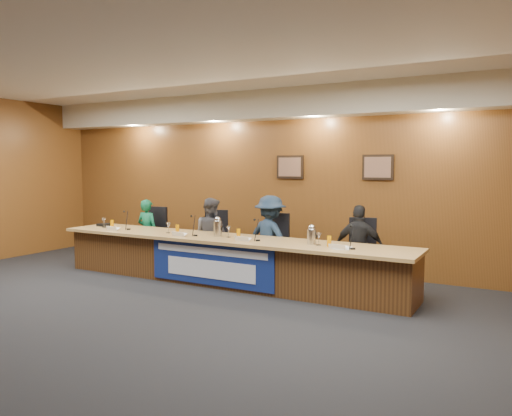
# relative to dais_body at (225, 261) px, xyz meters

# --- Properties ---
(floor) EXTENTS (10.00, 10.00, 0.00)m
(floor) POSITION_rel_dais_body_xyz_m (0.00, -2.40, -0.35)
(floor) COLOR black
(floor) RESTS_ON ground
(ceiling) EXTENTS (10.00, 8.00, 0.04)m
(ceiling) POSITION_rel_dais_body_xyz_m (0.00, -2.40, 2.85)
(ceiling) COLOR silver
(ceiling) RESTS_ON wall_back
(wall_back) EXTENTS (10.00, 0.04, 3.20)m
(wall_back) POSITION_rel_dais_body_xyz_m (0.00, 1.60, 1.25)
(wall_back) COLOR brown
(wall_back) RESTS_ON floor
(soffit) EXTENTS (10.00, 0.50, 0.50)m
(soffit) POSITION_rel_dais_body_xyz_m (0.00, 1.35, 2.60)
(soffit) COLOR beige
(soffit) RESTS_ON wall_back
(dais_body) EXTENTS (6.00, 0.80, 0.70)m
(dais_body) POSITION_rel_dais_body_xyz_m (0.00, 0.00, 0.00)
(dais_body) COLOR #4B2C13
(dais_body) RESTS_ON floor
(dais_top) EXTENTS (6.10, 0.95, 0.05)m
(dais_top) POSITION_rel_dais_body_xyz_m (0.00, -0.05, 0.38)
(dais_top) COLOR #A98148
(dais_top) RESTS_ON dais_body
(banner) EXTENTS (2.20, 0.02, 0.65)m
(banner) POSITION_rel_dais_body_xyz_m (0.00, -0.41, 0.03)
(banner) COLOR navy
(banner) RESTS_ON dais_body
(banner_text_upper) EXTENTS (2.00, 0.01, 0.10)m
(banner_text_upper) POSITION_rel_dais_body_xyz_m (0.00, -0.43, 0.23)
(banner_text_upper) COLOR silver
(banner_text_upper) RESTS_ON banner
(banner_text_lower) EXTENTS (1.60, 0.01, 0.28)m
(banner_text_lower) POSITION_rel_dais_body_xyz_m (0.00, -0.43, -0.05)
(banner_text_lower) COLOR silver
(banner_text_lower) RESTS_ON banner
(wall_photo_left) EXTENTS (0.52, 0.04, 0.42)m
(wall_photo_left) POSITION_rel_dais_body_xyz_m (0.40, 1.57, 1.50)
(wall_photo_left) COLOR black
(wall_photo_left) RESTS_ON wall_back
(wall_photo_right) EXTENTS (0.52, 0.04, 0.42)m
(wall_photo_right) POSITION_rel_dais_body_xyz_m (2.00, 1.57, 1.50)
(wall_photo_right) COLOR black
(wall_photo_right) RESTS_ON wall_back
(panelist_a) EXTENTS (0.45, 0.30, 1.24)m
(panelist_a) POSITION_rel_dais_body_xyz_m (-2.12, 0.58, 0.27)
(panelist_a) COLOR #0D5535
(panelist_a) RESTS_ON floor
(panelist_b) EXTENTS (0.71, 0.59, 1.31)m
(panelist_b) POSITION_rel_dais_body_xyz_m (-0.67, 0.58, 0.31)
(panelist_b) COLOR #444348
(panelist_b) RESTS_ON floor
(panelist_c) EXTENTS (1.00, 0.72, 1.39)m
(panelist_c) POSITION_rel_dais_body_xyz_m (0.51, 0.58, 0.34)
(panelist_c) COLOR #18293E
(panelist_c) RESTS_ON floor
(panelist_d) EXTENTS (0.79, 0.39, 1.29)m
(panelist_d) POSITION_rel_dais_body_xyz_m (2.02, 0.58, 0.30)
(panelist_d) COLOR black
(panelist_d) RESTS_ON floor
(office_chair_a) EXTENTS (0.49, 0.49, 0.08)m
(office_chair_a) POSITION_rel_dais_body_xyz_m (-2.12, 0.68, 0.13)
(office_chair_a) COLOR black
(office_chair_a) RESTS_ON floor
(office_chair_b) EXTENTS (0.63, 0.63, 0.08)m
(office_chair_b) POSITION_rel_dais_body_xyz_m (-0.67, 0.68, 0.13)
(office_chair_b) COLOR black
(office_chair_b) RESTS_ON floor
(office_chair_c) EXTENTS (0.54, 0.54, 0.08)m
(office_chair_c) POSITION_rel_dais_body_xyz_m (0.51, 0.68, 0.13)
(office_chair_c) COLOR black
(office_chair_c) RESTS_ON floor
(office_chair_d) EXTENTS (0.57, 0.57, 0.08)m
(office_chair_d) POSITION_rel_dais_body_xyz_m (2.02, 0.68, 0.13)
(office_chair_d) COLOR black
(office_chair_d) RESTS_ON floor
(nameplate_a) EXTENTS (0.24, 0.08, 0.10)m
(nameplate_a) POSITION_rel_dais_body_xyz_m (-2.13, -0.33, 0.45)
(nameplate_a) COLOR white
(nameplate_a) RESTS_ON dais_top
(microphone_a) EXTENTS (0.07, 0.07, 0.02)m
(microphone_a) POSITION_rel_dais_body_xyz_m (-1.94, -0.11, 0.41)
(microphone_a) COLOR black
(microphone_a) RESTS_ON dais_top
(juice_glass_a) EXTENTS (0.06, 0.06, 0.15)m
(juice_glass_a) POSITION_rel_dais_body_xyz_m (-2.34, -0.10, 0.47)
(juice_glass_a) COLOR orange
(juice_glass_a) RESTS_ON dais_top
(water_glass_a) EXTENTS (0.08, 0.08, 0.18)m
(water_glass_a) POSITION_rel_dais_body_xyz_m (-2.52, -0.13, 0.49)
(water_glass_a) COLOR silver
(water_glass_a) RESTS_ON dais_top
(nameplate_b) EXTENTS (0.24, 0.08, 0.10)m
(nameplate_b) POSITION_rel_dais_body_xyz_m (-0.68, -0.33, 0.45)
(nameplate_b) COLOR white
(nameplate_b) RESTS_ON dais_top
(microphone_b) EXTENTS (0.07, 0.07, 0.02)m
(microphone_b) POSITION_rel_dais_body_xyz_m (-0.45, -0.17, 0.41)
(microphone_b) COLOR black
(microphone_b) RESTS_ON dais_top
(juice_glass_b) EXTENTS (0.06, 0.06, 0.15)m
(juice_glass_b) POSITION_rel_dais_body_xyz_m (-0.88, -0.09, 0.47)
(juice_glass_b) COLOR orange
(juice_glass_b) RESTS_ON dais_top
(water_glass_b) EXTENTS (0.08, 0.08, 0.18)m
(water_glass_b) POSITION_rel_dais_body_xyz_m (-1.04, -0.12, 0.49)
(water_glass_b) COLOR silver
(water_glass_b) RESTS_ON dais_top
(nameplate_c) EXTENTS (0.24, 0.08, 0.10)m
(nameplate_c) POSITION_rel_dais_body_xyz_m (0.48, -0.27, 0.45)
(nameplate_c) COLOR white
(nameplate_c) RESTS_ON dais_top
(microphone_c) EXTENTS (0.07, 0.07, 0.02)m
(microphone_c) POSITION_rel_dais_body_xyz_m (0.68, -0.14, 0.41)
(microphone_c) COLOR black
(microphone_c) RESTS_ON dais_top
(juice_glass_c) EXTENTS (0.06, 0.06, 0.15)m
(juice_glass_c) POSITION_rel_dais_body_xyz_m (0.29, -0.06, 0.47)
(juice_glass_c) COLOR orange
(juice_glass_c) RESTS_ON dais_top
(water_glass_c) EXTENTS (0.08, 0.08, 0.18)m
(water_glass_c) POSITION_rel_dais_body_xyz_m (0.11, -0.07, 0.49)
(water_glass_c) COLOR silver
(water_glass_c) RESTS_ON dais_top
(nameplate_d) EXTENTS (0.24, 0.08, 0.10)m
(nameplate_d) POSITION_rel_dais_body_xyz_m (1.98, -0.28, 0.45)
(nameplate_d) COLOR white
(nameplate_d) RESTS_ON dais_top
(microphone_d) EXTENTS (0.07, 0.07, 0.02)m
(microphone_d) POSITION_rel_dais_body_xyz_m (2.16, -0.17, 0.41)
(microphone_d) COLOR black
(microphone_d) RESTS_ON dais_top
(juice_glass_d) EXTENTS (0.06, 0.06, 0.15)m
(juice_glass_d) POSITION_rel_dais_body_xyz_m (1.79, -0.09, 0.47)
(juice_glass_d) COLOR orange
(juice_glass_d) RESTS_ON dais_top
(water_glass_d) EXTENTS (0.08, 0.08, 0.18)m
(water_glass_d) POSITION_rel_dais_body_xyz_m (1.63, -0.08, 0.49)
(water_glass_d) COLOR silver
(water_glass_d) RESTS_ON dais_top
(carafe_mid) EXTENTS (0.13, 0.13, 0.25)m
(carafe_mid) POSITION_rel_dais_body_xyz_m (-0.12, -0.02, 0.52)
(carafe_mid) COLOR silver
(carafe_mid) RESTS_ON dais_top
(carafe_right) EXTENTS (0.13, 0.13, 0.22)m
(carafe_right) POSITION_rel_dais_body_xyz_m (1.50, -0.03, 0.51)
(carafe_right) COLOR silver
(carafe_right) RESTS_ON dais_top
(speakerphone) EXTENTS (0.32, 0.32, 0.05)m
(speakerphone) POSITION_rel_dais_body_xyz_m (-2.67, 0.04, 0.43)
(speakerphone) COLOR black
(speakerphone) RESTS_ON dais_top
(paper_stack) EXTENTS (0.26, 0.33, 0.01)m
(paper_stack) POSITION_rel_dais_body_xyz_m (2.01, -0.14, 0.40)
(paper_stack) COLOR white
(paper_stack) RESTS_ON dais_top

